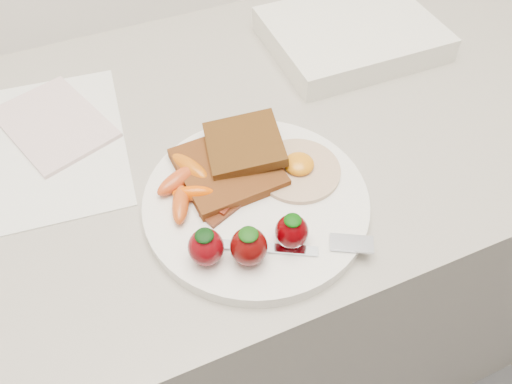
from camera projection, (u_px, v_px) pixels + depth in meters
name	position (u px, v px, depth m)	size (l,w,h in m)	color
counter	(225.00, 289.00, 1.04)	(2.00, 0.60, 0.90)	gray
plate	(256.00, 202.00, 0.60)	(0.27, 0.27, 0.02)	white
toast_lower	(228.00, 168.00, 0.61)	(0.11, 0.11, 0.01)	#4C2F12
toast_upper	(244.00, 144.00, 0.62)	(0.09, 0.09, 0.01)	#45280C
fried_egg	(298.00, 168.00, 0.62)	(0.11, 0.11, 0.02)	beige
bacon_strips	(241.00, 189.00, 0.60)	(0.12, 0.09, 0.01)	#330E04
baby_carrots	(185.00, 184.00, 0.59)	(0.08, 0.11, 0.02)	#C44519
strawberries	(247.00, 242.00, 0.53)	(0.13, 0.06, 0.05)	#5F050A
fork	(305.00, 245.00, 0.55)	(0.17, 0.09, 0.00)	silver
paper_sheet	(46.00, 145.00, 0.67)	(0.21, 0.28, 0.00)	white
notepad	(54.00, 123.00, 0.69)	(0.12, 0.17, 0.01)	beige
appliance	(351.00, 34.00, 0.80)	(0.26, 0.21, 0.04)	white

